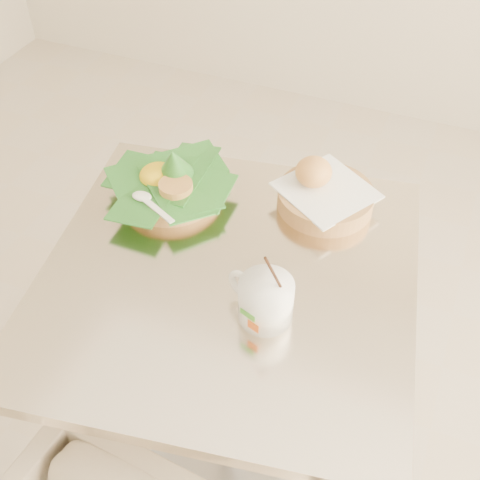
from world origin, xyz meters
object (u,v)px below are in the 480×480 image
at_px(rice_basket, 170,181).
at_px(cafe_table, 229,342).
at_px(coffee_mug, 265,299).
at_px(bread_basket, 323,193).

bearing_deg(rice_basket, cafe_table, -39.52).
height_order(cafe_table, coffee_mug, coffee_mug).
height_order(bread_basket, coffee_mug, coffee_mug).
height_order(cafe_table, rice_basket, rice_basket).
bearing_deg(bread_basket, coffee_mug, -92.02).
height_order(rice_basket, bread_basket, rice_basket).
height_order(rice_basket, coffee_mug, coffee_mug).
relative_size(cafe_table, bread_basket, 3.42).
distance_m(bread_basket, coffee_mug, 0.32).
relative_size(bread_basket, coffee_mug, 1.41).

